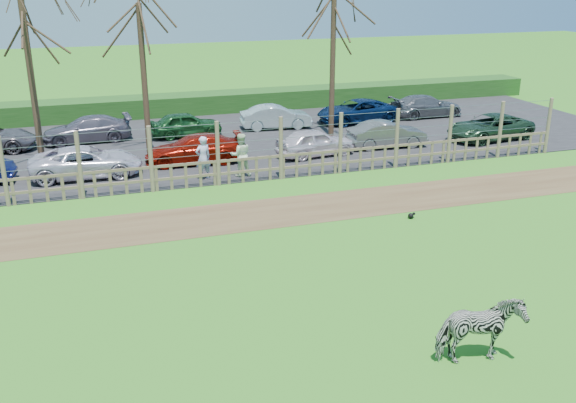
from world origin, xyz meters
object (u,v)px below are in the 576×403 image
object	(u,v)px
tree_mid	(141,43)
visitor_b	(241,155)
car_2	(86,162)
car_11	(276,117)
car_6	(490,127)
car_3	(194,149)
car_13	(426,106)
tree_right	(333,28)
tree_left	(25,29)
car_10	(186,124)
crow	(411,216)
car_12	(356,111)
car_5	(387,134)
car_9	(87,129)
zebra	(480,331)
visitor_a	(203,158)
car_4	(315,142)

from	to	relation	value
tree_mid	visitor_b	distance (m)	6.88
car_2	car_11	distance (m)	11.11
car_6	visitor_b	bearing A→B (deg)	-88.06
visitor_b	car_3	xyz separation A→B (m)	(-1.43, 2.40, -0.26)
car_6	car_13	world-z (taller)	same
tree_right	visitor_b	bearing A→B (deg)	-138.68
tree_left	visitor_b	xyz separation A→B (m)	(7.57, -3.71, -4.71)
car_10	car_13	world-z (taller)	same
crow	car_12	xyz separation A→B (m)	(4.06, 13.75, 0.54)
car_2	car_5	world-z (taller)	same
car_6	car_10	world-z (taller)	same
car_12	car_13	bearing A→B (deg)	86.10
tree_left	car_10	world-z (taller)	tree_left
car_3	car_6	world-z (taller)	same
tree_mid	crow	xyz separation A→B (m)	(7.32, -10.94, -4.77)
car_12	tree_left	bearing A→B (deg)	-81.32
car_6	car_13	size ratio (longest dim) A/B	1.04
car_5	car_9	xyz separation A→B (m)	(-13.21, 5.33, 0.00)
car_5	car_13	bearing A→B (deg)	-40.11
tree_left	zebra	bearing A→B (deg)	-62.86
car_6	car_9	xyz separation A→B (m)	(-18.58, 5.58, 0.00)
car_3	car_9	world-z (taller)	same
zebra	crow	distance (m)	8.33
visitor_a	car_13	bearing A→B (deg)	-168.02
car_3	car_11	distance (m)	7.23
crow	car_9	xyz separation A→B (m)	(-9.91, 13.84, 0.54)
car_5	car_9	size ratio (longest dim) A/B	0.88
car_9	car_12	world-z (taller)	same
visitor_b	car_6	xyz separation A→B (m)	(12.91, 2.03, -0.26)
visitor_a	car_3	world-z (taller)	visitor_a
car_5	car_12	world-z (taller)	same
tree_left	car_5	distance (m)	15.98
car_13	crow	bearing A→B (deg)	148.23
tree_right	crow	bearing A→B (deg)	-98.35
visitor_a	zebra	bearing A→B (deg)	85.96
visitor_a	car_6	world-z (taller)	visitor_a
tree_right	car_10	xyz separation A→B (m)	(-6.91, 1.98, -4.60)
car_2	car_5	distance (m)	13.40
tree_mid	crow	bearing A→B (deg)	-56.22
car_3	car_5	xyz separation A→B (m)	(8.98, -0.13, 0.00)
tree_mid	car_4	xyz separation A→B (m)	(6.93, -2.82, -4.23)
visitor_b	car_6	world-z (taller)	visitor_b
tree_mid	tree_right	size ratio (longest dim) A/B	0.93
car_3	car_6	xyz separation A→B (m)	(14.35, -0.37, 0.00)
car_13	car_4	bearing A→B (deg)	122.43
tree_right	car_2	distance (m)	13.08
car_5	car_11	distance (m)	6.43
tree_right	crow	xyz separation A→B (m)	(-1.68, -11.44, -5.14)
visitor_a	car_9	xyz separation A→B (m)	(-4.17, 7.57, -0.26)
car_5	visitor_b	bearing A→B (deg)	110.12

